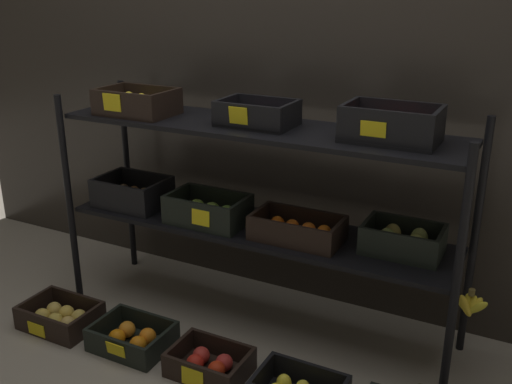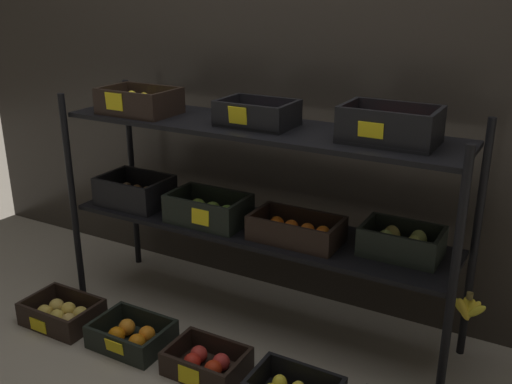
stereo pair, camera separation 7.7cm
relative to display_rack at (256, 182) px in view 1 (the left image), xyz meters
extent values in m
plane|color=gray|center=(-0.01, 0.01, -0.70)|extent=(10.00, 10.00, 0.00)
cube|color=#2D2823|center=(-0.01, 0.43, 0.34)|extent=(4.17, 0.12, 2.07)
cylinder|color=black|center=(-0.89, -0.20, -0.18)|extent=(0.03, 0.03, 1.03)
cylinder|color=black|center=(0.88, -0.20, -0.18)|extent=(0.03, 0.03, 1.03)
cylinder|color=black|center=(-0.89, 0.23, -0.18)|extent=(0.03, 0.03, 1.03)
cylinder|color=black|center=(0.88, 0.23, -0.18)|extent=(0.03, 0.03, 1.03)
cube|color=black|center=(-0.01, 0.01, -0.22)|extent=(1.74, 0.40, 0.02)
cube|color=black|center=(-0.01, 0.01, 0.23)|extent=(1.74, 0.40, 0.02)
cube|color=black|center=(-0.65, -0.03, -0.21)|extent=(0.33, 0.24, 0.01)
cube|color=black|center=(-0.65, -0.14, -0.14)|extent=(0.33, 0.02, 0.13)
cube|color=black|center=(-0.65, 0.08, -0.14)|extent=(0.33, 0.02, 0.13)
cube|color=black|center=(-0.81, -0.03, -0.14)|extent=(0.02, 0.21, 0.13)
cube|color=black|center=(-0.49, -0.03, -0.14)|extent=(0.02, 0.21, 0.13)
ellipsoid|color=brown|center=(-0.74, -0.07, -0.17)|extent=(0.05, 0.05, 0.07)
ellipsoid|color=brown|center=(-0.68, -0.07, -0.17)|extent=(0.05, 0.05, 0.07)
ellipsoid|color=brown|center=(-0.62, -0.07, -0.17)|extent=(0.05, 0.05, 0.07)
ellipsoid|color=brown|center=(-0.56, -0.07, -0.17)|extent=(0.05, 0.05, 0.07)
ellipsoid|color=brown|center=(-0.74, 0.01, -0.17)|extent=(0.05, 0.05, 0.07)
ellipsoid|color=brown|center=(-0.68, 0.01, -0.17)|extent=(0.05, 0.05, 0.07)
ellipsoid|color=brown|center=(-0.62, 0.01, -0.17)|extent=(0.05, 0.05, 0.07)
ellipsoid|color=brown|center=(-0.56, 0.01, -0.17)|extent=(0.05, 0.05, 0.07)
cube|color=black|center=(-0.22, -0.05, -0.21)|extent=(0.35, 0.22, 0.01)
cube|color=black|center=(-0.22, -0.15, -0.14)|extent=(0.35, 0.02, 0.12)
cube|color=black|center=(-0.22, 0.06, -0.14)|extent=(0.35, 0.02, 0.12)
cube|color=black|center=(-0.38, -0.05, -0.14)|extent=(0.02, 0.19, 0.12)
cube|color=black|center=(-0.05, -0.05, -0.14)|extent=(0.02, 0.19, 0.12)
sphere|color=#8FBE43|center=(-0.30, -0.08, -0.16)|extent=(0.07, 0.07, 0.07)
sphere|color=#94BC40|center=(-0.21, -0.07, -0.16)|extent=(0.07, 0.07, 0.07)
sphere|color=#92C848|center=(-0.14, -0.08, -0.16)|extent=(0.07, 0.07, 0.07)
sphere|color=#98C142|center=(-0.30, -0.01, -0.16)|extent=(0.07, 0.07, 0.07)
sphere|color=#90BB44|center=(-0.22, -0.02, -0.16)|extent=(0.07, 0.07, 0.07)
sphere|color=#85BD45|center=(-0.14, -0.02, -0.16)|extent=(0.07, 0.07, 0.07)
cube|color=yellow|center=(-0.18, -0.16, -0.14)|extent=(0.09, 0.01, 0.07)
cube|color=black|center=(0.21, -0.04, -0.21)|extent=(0.37, 0.21, 0.01)
cube|color=black|center=(0.21, -0.13, -0.15)|extent=(0.37, 0.02, 0.09)
cube|color=black|center=(0.21, 0.06, -0.15)|extent=(0.37, 0.02, 0.09)
cube|color=black|center=(0.03, -0.04, -0.15)|extent=(0.02, 0.18, 0.09)
cube|color=black|center=(0.39, -0.04, -0.15)|extent=(0.02, 0.18, 0.09)
sphere|color=orange|center=(0.11, -0.07, -0.17)|extent=(0.06, 0.06, 0.06)
sphere|color=orange|center=(0.18, -0.06, -0.17)|extent=(0.06, 0.06, 0.06)
sphere|color=orange|center=(0.25, -0.06, -0.17)|extent=(0.06, 0.06, 0.06)
sphere|color=orange|center=(0.32, -0.06, -0.17)|extent=(0.06, 0.06, 0.06)
sphere|color=orange|center=(0.11, 0.00, -0.17)|extent=(0.06, 0.06, 0.06)
sphere|color=orange|center=(0.18, -0.01, -0.17)|extent=(0.06, 0.06, 0.06)
sphere|color=orange|center=(0.25, -0.01, -0.17)|extent=(0.06, 0.06, 0.06)
sphere|color=orange|center=(0.32, 0.00, -0.17)|extent=(0.06, 0.06, 0.06)
cube|color=black|center=(0.63, 0.04, -0.21)|extent=(0.31, 0.21, 0.01)
cube|color=black|center=(0.63, -0.05, -0.15)|extent=(0.31, 0.02, 0.10)
cube|color=black|center=(0.63, 0.14, -0.15)|extent=(0.31, 0.02, 0.10)
cube|color=black|center=(0.49, 0.04, -0.15)|extent=(0.02, 0.17, 0.10)
cube|color=black|center=(0.78, 0.04, -0.15)|extent=(0.02, 0.17, 0.10)
ellipsoid|color=#A9C05B|center=(0.57, 0.02, -0.15)|extent=(0.07, 0.07, 0.09)
ellipsoid|color=#B7C055|center=(0.69, 0.02, -0.15)|extent=(0.07, 0.07, 0.09)
ellipsoid|color=tan|center=(0.58, 0.07, -0.15)|extent=(0.07, 0.07, 0.09)
ellipsoid|color=#AFC061|center=(0.69, 0.07, -0.15)|extent=(0.07, 0.07, 0.09)
cube|color=black|center=(-0.58, -0.04, 0.25)|extent=(0.34, 0.23, 0.01)
cube|color=black|center=(-0.58, -0.15, 0.31)|extent=(0.34, 0.02, 0.10)
cube|color=black|center=(-0.58, 0.07, 0.31)|extent=(0.34, 0.02, 0.10)
cube|color=black|center=(-0.74, -0.04, 0.31)|extent=(0.02, 0.20, 0.10)
cube|color=black|center=(-0.42, -0.04, 0.31)|extent=(0.02, 0.20, 0.10)
ellipsoid|color=yellow|center=(-0.66, -0.07, 0.29)|extent=(0.06, 0.06, 0.08)
ellipsoid|color=yellow|center=(-0.58, -0.08, 0.29)|extent=(0.06, 0.06, 0.08)
ellipsoid|color=yellow|center=(-0.49, -0.07, 0.29)|extent=(0.06, 0.06, 0.08)
ellipsoid|color=yellow|center=(-0.65, 0.00, 0.29)|extent=(0.06, 0.06, 0.08)
ellipsoid|color=yellow|center=(-0.57, -0.01, 0.29)|extent=(0.06, 0.06, 0.08)
ellipsoid|color=yellow|center=(-0.49, -0.01, 0.29)|extent=(0.06, 0.06, 0.08)
cube|color=yellow|center=(-0.62, -0.16, 0.31)|extent=(0.09, 0.01, 0.08)
cube|color=black|center=(0.00, 0.01, 0.25)|extent=(0.31, 0.22, 0.01)
cube|color=black|center=(0.00, -0.09, 0.30)|extent=(0.31, 0.02, 0.09)
cube|color=black|center=(0.00, 0.11, 0.30)|extent=(0.31, 0.02, 0.09)
cube|color=black|center=(-0.15, 0.01, 0.30)|extent=(0.02, 0.18, 0.09)
cube|color=black|center=(0.15, 0.01, 0.30)|extent=(0.02, 0.18, 0.09)
sphere|color=#6C2649|center=(-0.08, -0.02, 0.28)|extent=(0.05, 0.05, 0.05)
sphere|color=#672F53|center=(-0.03, -0.02, 0.28)|extent=(0.05, 0.05, 0.05)
sphere|color=#5B2B4C|center=(0.03, -0.03, 0.28)|extent=(0.05, 0.05, 0.05)
sphere|color=#582B4E|center=(0.09, -0.02, 0.28)|extent=(0.05, 0.05, 0.05)
sphere|color=#6D2450|center=(-0.09, 0.04, 0.28)|extent=(0.05, 0.05, 0.05)
sphere|color=#57284A|center=(-0.03, 0.04, 0.28)|extent=(0.05, 0.05, 0.05)
sphere|color=#6A2E59|center=(0.03, 0.04, 0.28)|extent=(0.05, 0.05, 0.05)
sphere|color=#562C51|center=(0.09, 0.05, 0.28)|extent=(0.05, 0.05, 0.05)
cube|color=yellow|center=(-0.03, -0.10, 0.30)|extent=(0.08, 0.01, 0.08)
cube|color=black|center=(0.56, 0.02, 0.25)|extent=(0.35, 0.23, 0.01)
cube|color=black|center=(0.56, -0.09, 0.32)|extent=(0.35, 0.02, 0.12)
cube|color=black|center=(0.56, 0.12, 0.32)|extent=(0.35, 0.02, 0.12)
cube|color=black|center=(0.39, 0.02, 0.32)|extent=(0.02, 0.20, 0.12)
cube|color=black|center=(0.72, 0.02, 0.32)|extent=(0.02, 0.20, 0.12)
sphere|color=red|center=(0.48, -0.01, 0.29)|extent=(0.07, 0.07, 0.07)
sphere|color=red|center=(0.56, -0.01, 0.29)|extent=(0.07, 0.07, 0.07)
sphere|color=red|center=(0.64, -0.02, 0.29)|extent=(0.07, 0.07, 0.07)
sphere|color=red|center=(0.48, 0.04, 0.29)|extent=(0.07, 0.07, 0.07)
sphere|color=red|center=(0.56, 0.05, 0.29)|extent=(0.07, 0.07, 0.07)
sphere|color=red|center=(0.64, 0.05, 0.29)|extent=(0.07, 0.07, 0.07)
cube|color=yellow|center=(0.52, -0.10, 0.31)|extent=(0.09, 0.01, 0.06)
cylinder|color=brown|center=(0.92, -0.05, -0.27)|extent=(0.02, 0.02, 0.02)
ellipsoid|color=yellow|center=(0.90, -0.05, -0.33)|extent=(0.09, 0.03, 0.09)
ellipsoid|color=yellow|center=(0.90, -0.05, -0.33)|extent=(0.07, 0.03, 0.10)
ellipsoid|color=yellow|center=(0.91, -0.04, -0.33)|extent=(0.05, 0.03, 0.10)
ellipsoid|color=yellow|center=(0.93, -0.04, -0.33)|extent=(0.05, 0.03, 0.10)
ellipsoid|color=yellow|center=(0.93, -0.04, -0.33)|extent=(0.07, 0.03, 0.10)
ellipsoid|color=yellow|center=(0.94, -0.05, -0.33)|extent=(0.09, 0.03, 0.08)
cube|color=black|center=(-0.79, -0.43, -0.69)|extent=(0.34, 0.24, 0.01)
cube|color=black|center=(-0.79, -0.55, -0.64)|extent=(0.34, 0.02, 0.10)
cube|color=black|center=(-0.79, -0.32, -0.64)|extent=(0.34, 0.02, 0.10)
cube|color=black|center=(-0.95, -0.43, -0.64)|extent=(0.02, 0.21, 0.10)
cube|color=black|center=(-0.63, -0.43, -0.64)|extent=(0.02, 0.21, 0.10)
sphere|color=gold|center=(-0.87, -0.47, -0.65)|extent=(0.07, 0.07, 0.07)
sphere|color=gold|center=(-0.79, -0.47, -0.65)|extent=(0.07, 0.07, 0.07)
sphere|color=#DAB058|center=(-0.72, -0.46, -0.65)|extent=(0.07, 0.07, 0.07)
sphere|color=#D5B453|center=(-0.86, -0.40, -0.65)|extent=(0.07, 0.07, 0.07)
sphere|color=gold|center=(-0.79, -0.40, -0.65)|extent=(0.07, 0.07, 0.07)
sphere|color=gold|center=(-0.71, -0.40, -0.65)|extent=(0.07, 0.07, 0.07)
cube|color=yellow|center=(-0.82, -0.56, -0.66)|extent=(0.10, 0.01, 0.06)
cube|color=black|center=(-0.39, -0.41, -0.69)|extent=(0.33, 0.25, 0.01)
cube|color=black|center=(-0.39, -0.53, -0.64)|extent=(0.33, 0.02, 0.10)
cube|color=black|center=(-0.39, -0.30, -0.64)|extent=(0.33, 0.02, 0.10)
cube|color=black|center=(-0.55, -0.41, -0.64)|extent=(0.02, 0.21, 0.10)
cube|color=black|center=(-0.23, -0.41, -0.64)|extent=(0.02, 0.21, 0.10)
sphere|color=orange|center=(-0.45, -0.45, -0.65)|extent=(0.07, 0.07, 0.07)
sphere|color=orange|center=(-0.33, -0.45, -0.65)|extent=(0.07, 0.07, 0.07)
sphere|color=orange|center=(-0.45, -0.38, -0.65)|extent=(0.07, 0.07, 0.07)
sphere|color=orange|center=(-0.34, -0.38, -0.65)|extent=(0.07, 0.07, 0.07)
cube|color=yellow|center=(-0.38, -0.54, -0.63)|extent=(0.09, 0.01, 0.06)
cube|color=black|center=(0.00, -0.41, -0.69)|extent=(0.32, 0.23, 0.01)
cube|color=black|center=(0.00, -0.52, -0.64)|extent=(0.32, 0.02, 0.09)
cube|color=black|center=(0.00, -0.31, -0.64)|extent=(0.32, 0.02, 0.09)
cube|color=black|center=(-0.15, -0.41, -0.64)|extent=(0.02, 0.19, 0.09)
cube|color=black|center=(0.15, -0.41, -0.64)|extent=(0.02, 0.19, 0.09)
sphere|color=red|center=(-0.05, -0.44, -0.65)|extent=(0.07, 0.07, 0.07)
sphere|color=red|center=(0.05, -0.44, -0.65)|extent=(0.07, 0.07, 0.07)
sphere|color=red|center=(-0.06, -0.39, -0.65)|extent=(0.07, 0.07, 0.07)
sphere|color=red|center=(0.05, -0.39, -0.65)|extent=(0.07, 0.07, 0.07)
cube|color=yellow|center=(0.00, -0.53, -0.65)|extent=(0.10, 0.01, 0.08)
cube|color=black|center=(0.40, -0.32, -0.63)|extent=(0.33, 0.02, 0.11)
cube|color=black|center=(0.24, -0.43, -0.63)|extent=(0.02, 0.19, 0.11)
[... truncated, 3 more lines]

